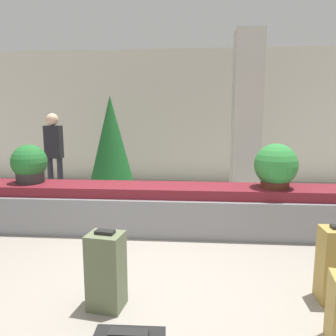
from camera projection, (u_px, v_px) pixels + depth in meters
name	position (u px, v px, depth m)	size (l,w,h in m)	color
ground_plane	(155.00, 287.00, 3.17)	(18.00, 18.00, 0.00)	gray
back_wall	(180.00, 116.00, 8.06)	(18.00, 0.06, 3.20)	beige
carousel	(168.00, 209.00, 4.67)	(7.13, 0.77, 0.66)	gray
pillar	(246.00, 117.00, 6.31)	(0.52, 0.52, 3.20)	beige
suitcase_3	(106.00, 271.00, 2.79)	(0.32, 0.29, 0.69)	#5B6647
potted_plant_0	(29.00, 164.00, 4.79)	(0.51, 0.51, 0.56)	#2D2D2D
potted_plant_1	(276.00, 167.00, 4.44)	(0.58, 0.58, 0.61)	#4C2319
traveler_0	(54.00, 148.00, 6.39)	(0.33, 0.23, 1.67)	#282833
decorated_tree	(111.00, 144.00, 6.31)	(0.93, 0.93, 2.01)	#4C331E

